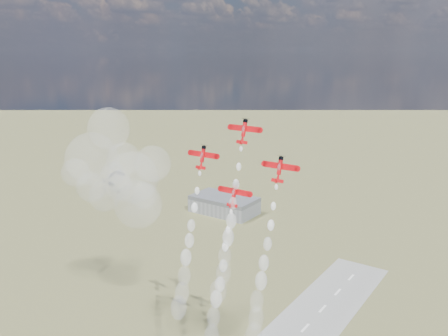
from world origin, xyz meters
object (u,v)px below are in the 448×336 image
plane_lead (244,131)px  plane_right (279,169)px  hangar (224,205)px  plane_slot (234,194)px  plane_left (202,157)px

plane_lead → plane_right: (14.97, -2.86, -10.08)m
hangar → plane_slot: bearing=-54.7°
plane_lead → plane_right: bearing=-10.8°
plane_left → plane_right: (29.95, 0.00, 0.00)m
hangar → plane_slot: size_ratio=4.27×
hangar → plane_right: plane_right is taller
plane_slot → plane_left: bearing=169.2°
plane_slot → plane_lead: bearing=90.0°
hangar → plane_lead: plane_lead is taller
plane_right → plane_slot: plane_right is taller
hangar → plane_lead: size_ratio=4.27×
plane_lead → plane_left: size_ratio=1.00×
plane_lead → plane_slot: size_ratio=1.00×
plane_left → plane_slot: plane_left is taller
plane_right → plane_slot: (-14.97, -2.86, -10.08)m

